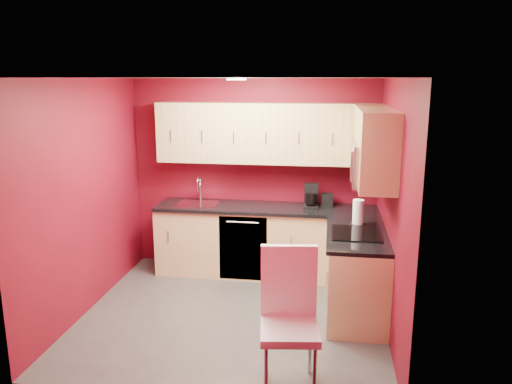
% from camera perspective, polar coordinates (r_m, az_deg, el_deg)
% --- Properties ---
extents(floor, '(3.20, 3.20, 0.00)m').
position_cam_1_polar(floor, '(5.56, -2.60, -13.80)').
color(floor, '#474542').
rests_on(floor, ground).
extents(ceiling, '(3.20, 3.20, 0.00)m').
position_cam_1_polar(ceiling, '(4.97, -2.90, 12.90)').
color(ceiling, white).
rests_on(ceiling, wall_back).
extents(wall_back, '(3.20, 0.00, 3.20)m').
position_cam_1_polar(wall_back, '(6.57, -0.22, 1.94)').
color(wall_back, maroon).
rests_on(wall_back, floor).
extents(wall_front, '(3.20, 0.00, 3.20)m').
position_cam_1_polar(wall_front, '(3.73, -7.23, -6.76)').
color(wall_front, maroon).
rests_on(wall_front, floor).
extents(wall_left, '(0.00, 3.00, 3.00)m').
position_cam_1_polar(wall_left, '(5.65, -18.87, -0.57)').
color(wall_left, maroon).
rests_on(wall_left, floor).
extents(wall_right, '(0.00, 3.00, 3.00)m').
position_cam_1_polar(wall_right, '(5.07, 15.30, -1.82)').
color(wall_right, maroon).
rests_on(wall_right, floor).
extents(base_cabinets_back, '(2.80, 0.60, 0.87)m').
position_cam_1_polar(base_cabinets_back, '(6.46, 1.15, -5.73)').
color(base_cabinets_back, '#EFD188').
rests_on(base_cabinets_back, floor).
extents(base_cabinets_right, '(0.60, 1.30, 0.87)m').
position_cam_1_polar(base_cabinets_right, '(5.53, 11.38, -9.26)').
color(base_cabinets_right, '#EFD188').
rests_on(base_cabinets_right, floor).
extents(countertop_back, '(2.80, 0.63, 0.04)m').
position_cam_1_polar(countertop_back, '(6.32, 1.15, -1.86)').
color(countertop_back, black).
rests_on(countertop_back, base_cabinets_back).
extents(countertop_right, '(0.63, 1.27, 0.04)m').
position_cam_1_polar(countertop_right, '(5.37, 11.44, -4.81)').
color(countertop_right, black).
rests_on(countertop_right, base_cabinets_right).
extents(upper_cabinets_back, '(2.80, 0.35, 0.75)m').
position_cam_1_polar(upper_cabinets_back, '(6.28, 1.35, 6.74)').
color(upper_cabinets_back, '#D7BC7A').
rests_on(upper_cabinets_back, wall_back).
extents(upper_cabinets_right, '(0.35, 1.55, 0.75)m').
position_cam_1_polar(upper_cabinets_right, '(5.37, 13.31, 6.02)').
color(upper_cabinets_right, '#D7BC7A').
rests_on(upper_cabinets_right, wall_right).
extents(microwave, '(0.42, 0.76, 0.42)m').
position_cam_1_polar(microwave, '(5.16, 13.04, 3.22)').
color(microwave, silver).
rests_on(microwave, upper_cabinets_right).
extents(cooktop, '(0.50, 0.55, 0.01)m').
position_cam_1_polar(cooktop, '(5.32, 11.41, -4.66)').
color(cooktop, black).
rests_on(cooktop, countertop_right).
extents(sink, '(0.52, 0.42, 0.35)m').
position_cam_1_polar(sink, '(6.49, -6.73, -1.05)').
color(sink, silver).
rests_on(sink, countertop_back).
extents(dishwasher_front, '(0.60, 0.02, 0.82)m').
position_cam_1_polar(dishwasher_front, '(6.23, -1.49, -6.47)').
color(dishwasher_front, black).
rests_on(dishwasher_front, base_cabinets_back).
extents(downlight, '(0.20, 0.20, 0.01)m').
position_cam_1_polar(downlight, '(5.27, -2.25, 12.74)').
color(downlight, white).
rests_on(downlight, ceiling).
extents(coffee_maker, '(0.19, 0.24, 0.29)m').
position_cam_1_polar(coffee_maker, '(6.28, 6.32, -0.45)').
color(coffee_maker, black).
rests_on(coffee_maker, countertop_back).
extents(napkin_holder, '(0.15, 0.15, 0.16)m').
position_cam_1_polar(napkin_holder, '(6.39, 8.12, -0.91)').
color(napkin_holder, black).
rests_on(napkin_holder, countertop_back).
extents(paper_towel, '(0.19, 0.19, 0.28)m').
position_cam_1_polar(paper_towel, '(5.62, 11.59, -2.29)').
color(paper_towel, white).
rests_on(paper_towel, countertop_right).
extents(dining_chair, '(0.53, 0.55, 1.16)m').
position_cam_1_polar(dining_chair, '(4.15, 3.86, -14.64)').
color(dining_chair, white).
rests_on(dining_chair, floor).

